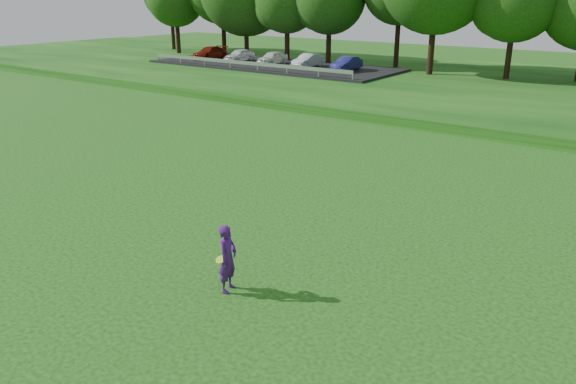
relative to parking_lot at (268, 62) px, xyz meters
The scene contains 5 objects.
ground 40.85m from the parking_lot, 53.44° to the right, with size 140.00×140.00×0.00m, color #0D420C.
berm 24.37m from the parking_lot, ahead, with size 130.00×30.00×0.60m, color #0D420C.
walking_path 27.51m from the parking_lot, 27.75° to the right, with size 130.00×1.60×0.04m, color gray.
parking_lot is the anchor object (origin of this frame).
woman 41.07m from the parking_lot, 53.90° to the right, with size 0.59×0.74×1.79m.
Camera 1 is at (8.50, -9.81, 7.20)m, focal length 35.00 mm.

